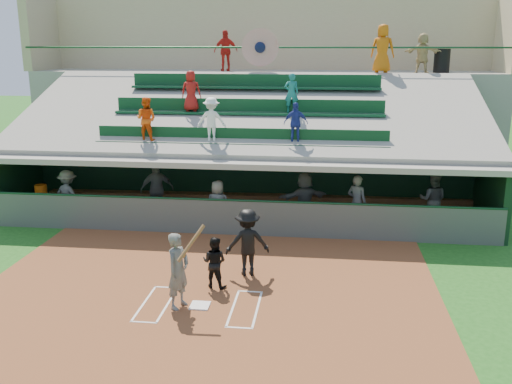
# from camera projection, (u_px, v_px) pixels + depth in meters

# --- Properties ---
(ground) EXTENTS (100.00, 100.00, 0.00)m
(ground) POSITION_uv_depth(u_px,v_px,m) (200.00, 307.00, 12.85)
(ground) COLOR #1D5618
(ground) RESTS_ON ground
(dirt_slab) EXTENTS (11.00, 9.00, 0.02)m
(dirt_slab) POSITION_uv_depth(u_px,v_px,m) (205.00, 297.00, 13.33)
(dirt_slab) COLOR brown
(dirt_slab) RESTS_ON ground
(home_plate) EXTENTS (0.43, 0.43, 0.03)m
(home_plate) POSITION_uv_depth(u_px,v_px,m) (200.00, 305.00, 12.84)
(home_plate) COLOR white
(home_plate) RESTS_ON dirt_slab
(batters_box_chalk) EXTENTS (2.65, 1.85, 0.01)m
(batters_box_chalk) POSITION_uv_depth(u_px,v_px,m) (200.00, 306.00, 12.84)
(batters_box_chalk) COLOR white
(batters_box_chalk) RESTS_ON dirt_slab
(dugout_floor) EXTENTS (16.00, 3.50, 0.04)m
(dugout_floor) POSITION_uv_depth(u_px,v_px,m) (243.00, 218.00, 19.33)
(dugout_floor) COLOR gray
(dugout_floor) RESTS_ON ground
(concourse_slab) EXTENTS (20.00, 3.00, 4.60)m
(concourse_slab) POSITION_uv_depth(u_px,v_px,m) (264.00, 124.00, 25.24)
(concourse_slab) COLOR gray
(concourse_slab) RESTS_ON ground
(grandstand) EXTENTS (20.40, 10.40, 7.80)m
(grandstand) POSITION_uv_depth(u_px,v_px,m) (256.00, 135.00, 22.37)
(grandstand) COLOR #515651
(grandstand) RESTS_ON ground
(batter_at_plate) EXTENTS (0.94, 0.79, 1.95)m
(batter_at_plate) POSITION_uv_depth(u_px,v_px,m) (178.00, 270.00, 12.60)
(batter_at_plate) COLOR #525550
(batter_at_plate) RESTS_ON dirt_slab
(catcher) EXTENTS (0.71, 0.61, 1.27)m
(catcher) POSITION_uv_depth(u_px,v_px,m) (214.00, 262.00, 13.72)
(catcher) COLOR black
(catcher) RESTS_ON dirt_slab
(home_umpire) EXTENTS (1.24, 0.90, 1.73)m
(home_umpire) POSITION_uv_depth(u_px,v_px,m) (248.00, 242.00, 14.41)
(home_umpire) COLOR black
(home_umpire) RESTS_ON dirt_slab
(dugout_bench) EXTENTS (15.17, 1.02, 0.45)m
(dugout_bench) POSITION_uv_depth(u_px,v_px,m) (255.00, 201.00, 20.54)
(dugout_bench) COLOR brown
(dugout_bench) RESTS_ON dugout_floor
(white_table) EXTENTS (0.91, 0.73, 0.74)m
(white_table) POSITION_uv_depth(u_px,v_px,m) (44.00, 207.00, 19.18)
(white_table) COLOR white
(white_table) RESTS_ON dugout_floor
(water_cooler) EXTENTS (0.40, 0.40, 0.40)m
(water_cooler) POSITION_uv_depth(u_px,v_px,m) (41.00, 191.00, 19.06)
(water_cooler) COLOR #CD570C
(water_cooler) RESTS_ON white_table
(dugout_player_a) EXTENTS (1.24, 0.94, 1.69)m
(dugout_player_a) POSITION_uv_depth(u_px,v_px,m) (68.00, 195.00, 18.87)
(dugout_player_a) COLOR #5C5F59
(dugout_player_a) RESTS_ON dugout_floor
(dugout_player_b) EXTENTS (1.21, 0.85, 1.90)m
(dugout_player_b) POSITION_uv_depth(u_px,v_px,m) (157.00, 189.00, 19.18)
(dugout_player_b) COLOR #585B56
(dugout_player_b) RESTS_ON dugout_floor
(dugout_player_c) EXTENTS (0.82, 0.57, 1.59)m
(dugout_player_c) POSITION_uv_depth(u_px,v_px,m) (218.00, 205.00, 17.88)
(dugout_player_c) COLOR #5A5C56
(dugout_player_c) RESTS_ON dugout_floor
(dugout_player_d) EXTENTS (1.71, 1.12, 1.76)m
(dugout_player_d) POSITION_uv_depth(u_px,v_px,m) (304.00, 199.00, 18.27)
(dugout_player_d) COLOR #51534F
(dugout_player_d) RESTS_ON dugout_floor
(dugout_player_e) EXTENTS (0.77, 0.68, 1.76)m
(dugout_player_e) POSITION_uv_depth(u_px,v_px,m) (357.00, 202.00, 17.88)
(dugout_player_e) COLOR #5C5E59
(dugout_player_e) RESTS_ON dugout_floor
(dugout_player_f) EXTENTS (0.98, 0.84, 1.73)m
(dugout_player_f) POSITION_uv_depth(u_px,v_px,m) (433.00, 200.00, 18.23)
(dugout_player_f) COLOR #51544F
(dugout_player_f) RESTS_ON dugout_floor
(trash_bin) EXTENTS (0.63, 0.63, 0.95)m
(trash_bin) POSITION_uv_depth(u_px,v_px,m) (442.00, 61.00, 23.03)
(trash_bin) COLOR black
(trash_bin) RESTS_ON concourse_slab
(concourse_staff_a) EXTENTS (1.08, 0.73, 1.71)m
(concourse_staff_a) POSITION_uv_depth(u_px,v_px,m) (226.00, 51.00, 24.08)
(concourse_staff_a) COLOR red
(concourse_staff_a) RESTS_ON concourse_slab
(concourse_staff_b) EXTENTS (1.03, 0.79, 1.90)m
(concourse_staff_b) POSITION_uv_depth(u_px,v_px,m) (382.00, 49.00, 22.43)
(concourse_staff_b) COLOR #C55E0B
(concourse_staff_b) RESTS_ON concourse_slab
(concourse_staff_c) EXTENTS (1.53, 0.81, 1.57)m
(concourse_staff_c) POSITION_uv_depth(u_px,v_px,m) (423.00, 53.00, 22.85)
(concourse_staff_c) COLOR tan
(concourse_staff_c) RESTS_ON concourse_slab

